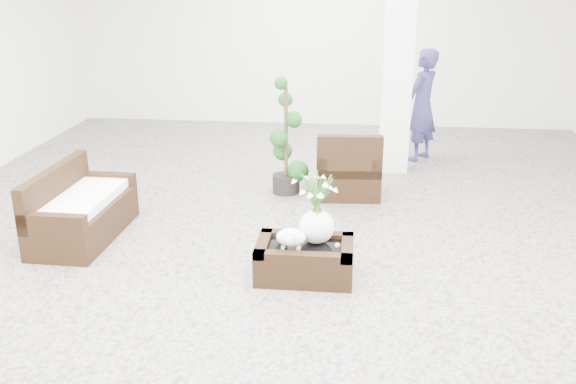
# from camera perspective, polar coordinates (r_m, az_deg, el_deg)

# --- Properties ---
(ground) EXTENTS (11.00, 11.00, 0.00)m
(ground) POSITION_cam_1_polar(r_m,az_deg,el_deg) (6.75, 0.09, -4.68)
(ground) COLOR gray
(ground) RESTS_ON ground
(column) EXTENTS (0.40, 0.40, 3.50)m
(column) POSITION_cam_1_polar(r_m,az_deg,el_deg) (8.99, 9.90, 12.75)
(column) COLOR white
(column) RESTS_ON ground
(coffee_table) EXTENTS (0.90, 0.60, 0.31)m
(coffee_table) POSITION_cam_1_polar(r_m,az_deg,el_deg) (6.02, 1.51, -6.20)
(coffee_table) COLOR black
(coffee_table) RESTS_ON ground
(sheep_figurine) EXTENTS (0.28, 0.23, 0.21)m
(sheep_figurine) POSITION_cam_1_polar(r_m,az_deg,el_deg) (5.83, 0.27, -4.25)
(sheep_figurine) COLOR white
(sheep_figurine) RESTS_ON coffee_table
(planter_narcissus) EXTENTS (0.44, 0.44, 0.80)m
(planter_narcissus) POSITION_cam_1_polar(r_m,az_deg,el_deg) (5.89, 2.61, -0.93)
(planter_narcissus) COLOR white
(planter_narcissus) RESTS_ON coffee_table
(tealight) EXTENTS (0.04, 0.04, 0.03)m
(tealight) POSITION_cam_1_polar(r_m,az_deg,el_deg) (5.95, 4.43, -4.75)
(tealight) COLOR white
(tealight) RESTS_ON coffee_table
(armchair) EXTENTS (0.85, 0.82, 0.85)m
(armchair) POSITION_cam_1_polar(r_m,az_deg,el_deg) (8.13, 5.39, 2.69)
(armchair) COLOR black
(armchair) RESTS_ON ground
(loveseat) EXTENTS (0.72, 1.45, 0.77)m
(loveseat) POSITION_cam_1_polar(r_m,az_deg,el_deg) (7.14, -17.95, -0.99)
(loveseat) COLOR black
(loveseat) RESTS_ON ground
(topiary) EXTENTS (0.39, 0.39, 1.47)m
(topiary) POSITION_cam_1_polar(r_m,az_deg,el_deg) (8.06, -0.18, 4.93)
(topiary) COLOR #144116
(topiary) RESTS_ON ground
(shopper) EXTENTS (0.67, 0.73, 1.66)m
(shopper) POSITION_cam_1_polar(r_m,az_deg,el_deg) (9.70, 11.89, 7.61)
(shopper) COLOR navy
(shopper) RESTS_ON ground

